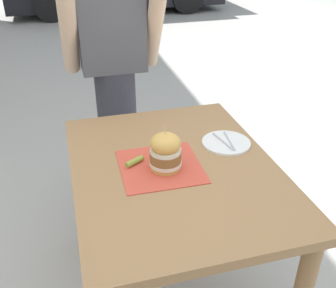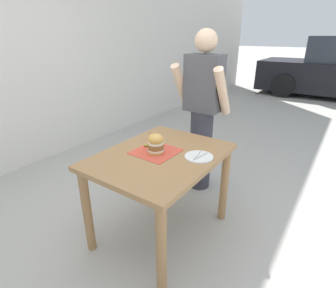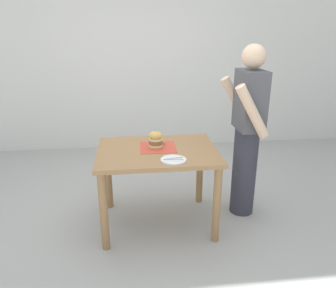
{
  "view_description": "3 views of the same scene",
  "coord_description": "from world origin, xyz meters",
  "px_view_note": "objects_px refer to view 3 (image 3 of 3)",
  "views": [
    {
      "loc": [
        -0.39,
        -1.31,
        1.66
      ],
      "look_at": [
        0.0,
        0.1,
        0.82
      ],
      "focal_mm": 42.0,
      "sensor_mm": 36.0,
      "label": 1
    },
    {
      "loc": [
        1.11,
        -1.5,
        1.63
      ],
      "look_at": [
        0.0,
        0.1,
        0.82
      ],
      "focal_mm": 28.0,
      "sensor_mm": 36.0,
      "label": 2
    },
    {
      "loc": [
        2.8,
        -0.23,
        1.82
      ],
      "look_at": [
        0.0,
        0.1,
        0.82
      ],
      "focal_mm": 35.0,
      "sensor_mm": 36.0,
      "label": 3
    }
  ],
  "objects_px": {
    "patio_table": "(157,162)",
    "pickle_spear": "(161,142)",
    "side_plate_with_forks": "(173,160)",
    "sandwich": "(156,140)",
    "diner_across_table": "(247,130)"
  },
  "relations": [
    {
      "from": "sandwich",
      "to": "diner_across_table",
      "type": "bearing_deg",
      "value": 94.36
    },
    {
      "from": "sandwich",
      "to": "diner_across_table",
      "type": "relative_size",
      "value": 0.11
    },
    {
      "from": "sandwich",
      "to": "side_plate_with_forks",
      "type": "height_order",
      "value": "sandwich"
    },
    {
      "from": "patio_table",
      "to": "pickle_spear",
      "type": "height_order",
      "value": "pickle_spear"
    },
    {
      "from": "patio_table",
      "to": "side_plate_with_forks",
      "type": "bearing_deg",
      "value": 22.22
    },
    {
      "from": "patio_table",
      "to": "pickle_spear",
      "type": "distance_m",
      "value": 0.22
    },
    {
      "from": "sandwich",
      "to": "pickle_spear",
      "type": "height_order",
      "value": "sandwich"
    },
    {
      "from": "sandwich",
      "to": "side_plate_with_forks",
      "type": "relative_size",
      "value": 0.88
    },
    {
      "from": "sandwich",
      "to": "pickle_spear",
      "type": "xyz_separation_m",
      "value": [
        -0.12,
        0.06,
        -0.07
      ]
    },
    {
      "from": "pickle_spear",
      "to": "side_plate_with_forks",
      "type": "xyz_separation_m",
      "value": [
        0.43,
        0.06,
        -0.01
      ]
    },
    {
      "from": "pickle_spear",
      "to": "diner_across_table",
      "type": "bearing_deg",
      "value": 86.65
    },
    {
      "from": "pickle_spear",
      "to": "diner_across_table",
      "type": "xyz_separation_m",
      "value": [
        0.05,
        0.83,
        0.1
      ]
    },
    {
      "from": "pickle_spear",
      "to": "side_plate_with_forks",
      "type": "relative_size",
      "value": 0.38
    },
    {
      "from": "diner_across_table",
      "to": "side_plate_with_forks",
      "type": "bearing_deg",
      "value": -63.34
    },
    {
      "from": "side_plate_with_forks",
      "to": "diner_across_table",
      "type": "height_order",
      "value": "diner_across_table"
    }
  ]
}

